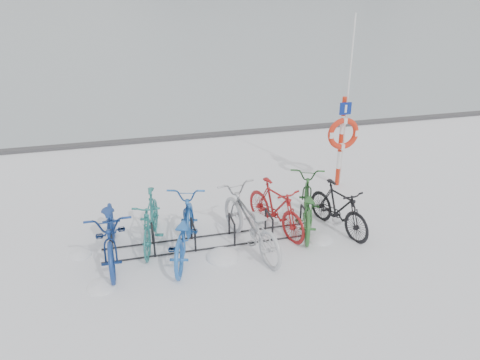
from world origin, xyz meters
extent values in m
plane|color=white|center=(0.00, 0.00, 0.00)|extent=(900.00, 900.00, 0.00)
cube|color=#3F3F42|center=(0.00, 5.90, 0.05)|extent=(400.00, 0.25, 0.10)
cylinder|color=black|center=(-1.80, -0.22, 0.22)|extent=(0.04, 0.04, 0.44)
cylinder|color=black|center=(-1.80, 0.22, 0.22)|extent=(0.04, 0.04, 0.44)
cylinder|color=black|center=(-1.80, 0.00, 0.44)|extent=(0.04, 0.44, 0.04)
cylinder|color=black|center=(-1.08, -0.22, 0.22)|extent=(0.04, 0.04, 0.44)
cylinder|color=black|center=(-1.08, 0.22, 0.22)|extent=(0.04, 0.04, 0.44)
cylinder|color=black|center=(-1.08, 0.00, 0.44)|extent=(0.04, 0.44, 0.04)
cylinder|color=black|center=(-0.36, -0.22, 0.22)|extent=(0.04, 0.04, 0.44)
cylinder|color=black|center=(-0.36, 0.22, 0.22)|extent=(0.04, 0.04, 0.44)
cylinder|color=black|center=(-0.36, 0.00, 0.44)|extent=(0.04, 0.44, 0.04)
cylinder|color=black|center=(0.36, -0.22, 0.22)|extent=(0.04, 0.04, 0.44)
cylinder|color=black|center=(0.36, 0.22, 0.22)|extent=(0.04, 0.04, 0.44)
cylinder|color=black|center=(0.36, 0.00, 0.44)|extent=(0.04, 0.44, 0.04)
cylinder|color=black|center=(1.08, -0.22, 0.22)|extent=(0.04, 0.04, 0.44)
cylinder|color=black|center=(1.08, 0.22, 0.22)|extent=(0.04, 0.04, 0.44)
cylinder|color=black|center=(1.08, 0.00, 0.44)|extent=(0.04, 0.44, 0.04)
cylinder|color=black|center=(1.80, -0.22, 0.22)|extent=(0.04, 0.04, 0.44)
cylinder|color=black|center=(1.80, 0.22, 0.22)|extent=(0.04, 0.04, 0.44)
cylinder|color=black|center=(1.80, 0.00, 0.44)|extent=(0.04, 0.44, 0.04)
cylinder|color=black|center=(0.00, -0.22, 0.02)|extent=(4.00, 0.03, 0.03)
cylinder|color=black|center=(0.00, 0.22, 0.02)|extent=(4.00, 0.03, 0.03)
cylinder|color=red|center=(3.31, 1.78, 0.21)|extent=(0.10, 0.10, 0.42)
cylinder|color=silver|center=(3.31, 1.78, 0.63)|extent=(0.10, 0.10, 0.42)
cylinder|color=red|center=(3.31, 1.78, 1.05)|extent=(0.10, 0.10, 0.42)
cylinder|color=silver|center=(3.31, 1.78, 1.47)|extent=(0.10, 0.10, 0.42)
cylinder|color=red|center=(3.31, 1.78, 1.89)|extent=(0.10, 0.10, 0.42)
torus|color=red|center=(3.31, 1.69, 1.29)|extent=(0.73, 0.12, 0.73)
cube|color=navy|center=(3.31, 1.70, 1.86)|extent=(0.27, 0.03, 0.27)
cylinder|color=silver|center=(3.41, 1.83, 1.90)|extent=(0.03, 0.03, 3.81)
imported|color=navy|center=(-1.78, -0.03, 0.55)|extent=(0.75, 2.11, 1.11)
imported|color=#24726F|center=(-1.09, 0.27, 0.50)|extent=(0.81, 1.74, 1.01)
imported|color=blue|center=(-0.56, -0.23, 0.52)|extent=(1.20, 2.10, 1.04)
imported|color=#AFB2B8|center=(0.62, -0.31, 0.55)|extent=(1.18, 2.21, 1.10)
imported|color=maroon|center=(1.26, 0.16, 0.51)|extent=(1.03, 1.76, 1.02)
imported|color=#29612A|center=(1.89, 0.16, 0.51)|extent=(1.31, 2.06, 1.02)
imported|color=black|center=(2.43, -0.12, 0.49)|extent=(0.91, 1.69, 0.98)
ellipsoid|color=white|center=(0.07, -0.52, 0.00)|extent=(0.60, 0.60, 0.21)
ellipsoid|color=white|center=(-2.36, 0.17, 0.00)|extent=(0.41, 0.41, 0.14)
ellipsoid|color=white|center=(-1.98, -0.88, 0.00)|extent=(0.48, 0.48, 0.17)
ellipsoid|color=white|center=(1.96, -0.40, 0.00)|extent=(0.48, 0.48, 0.17)
ellipsoid|color=white|center=(0.81, 0.88, 0.00)|extent=(0.38, 0.38, 0.13)
ellipsoid|color=white|center=(1.27, 0.57, 0.00)|extent=(0.48, 0.48, 0.17)
ellipsoid|color=white|center=(2.72, 0.17, 0.00)|extent=(0.47, 0.47, 0.17)
camera|label=1|loc=(-1.34, -7.31, 4.62)|focal=35.00mm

